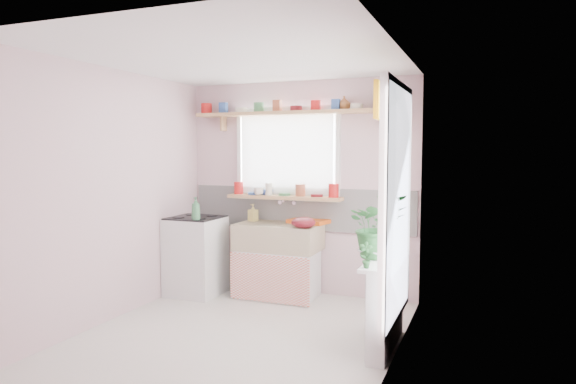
% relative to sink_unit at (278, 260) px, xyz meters
% --- Properties ---
extents(room, '(3.20, 3.20, 3.20)m').
position_rel_sink_unit_xyz_m(room, '(0.81, -0.43, 0.94)').
color(room, silver).
rests_on(room, ground).
extents(sink_unit, '(0.95, 0.65, 1.11)m').
position_rel_sink_unit_xyz_m(sink_unit, '(0.00, 0.00, 0.00)').
color(sink_unit, white).
rests_on(sink_unit, ground).
extents(cooker, '(0.58, 0.58, 0.93)m').
position_rel_sink_unit_xyz_m(cooker, '(-0.95, -0.24, 0.03)').
color(cooker, white).
rests_on(cooker, ground).
extents(radiator_ledge, '(0.22, 0.95, 0.78)m').
position_rel_sink_unit_xyz_m(radiator_ledge, '(1.45, -1.09, -0.03)').
color(radiator_ledge, white).
rests_on(radiator_ledge, ground).
extents(windowsill, '(1.40, 0.22, 0.04)m').
position_rel_sink_unit_xyz_m(windowsill, '(-0.00, 0.19, 0.71)').
color(windowsill, tan).
rests_on(windowsill, room).
extents(pine_shelf, '(2.52, 0.24, 0.04)m').
position_rel_sink_unit_xyz_m(pine_shelf, '(0.15, 0.18, 1.69)').
color(pine_shelf, tan).
rests_on(pine_shelf, room).
extents(shelf_crockery, '(2.47, 0.11, 0.12)m').
position_rel_sink_unit_xyz_m(shelf_crockery, '(0.15, 0.18, 1.76)').
color(shelf_crockery, red).
rests_on(shelf_crockery, pine_shelf).
extents(sill_crockery, '(1.35, 0.11, 0.12)m').
position_rel_sink_unit_xyz_m(sill_crockery, '(-0.02, 0.19, 0.78)').
color(sill_crockery, red).
rests_on(sill_crockery, windowsill).
extents(dish_tray, '(0.50, 0.41, 0.04)m').
position_rel_sink_unit_xyz_m(dish_tray, '(0.31, 0.21, 0.44)').
color(dish_tray, orange).
rests_on(dish_tray, sink_unit).
extents(colander, '(0.31, 0.31, 0.12)m').
position_rel_sink_unit_xyz_m(colander, '(0.38, -0.19, 0.48)').
color(colander, maroon).
rests_on(colander, sink_unit).
extents(jade_plant, '(0.64, 0.60, 0.56)m').
position_rel_sink_unit_xyz_m(jade_plant, '(1.36, -1.07, 0.62)').
color(jade_plant, '#255E2A').
rests_on(jade_plant, radiator_ledge).
extents(fruit_bowl, '(0.37, 0.37, 0.07)m').
position_rel_sink_unit_xyz_m(fruit_bowl, '(1.36, -1.07, 0.38)').
color(fruit_bowl, white).
rests_on(fruit_bowl, radiator_ledge).
extents(herb_pot, '(0.12, 0.09, 0.21)m').
position_rel_sink_unit_xyz_m(herb_pot, '(1.36, -1.49, 0.45)').
color(herb_pot, '#255D2A').
rests_on(herb_pot, radiator_ledge).
extents(soap_bottle_sink, '(0.11, 0.11, 0.20)m').
position_rel_sink_unit_xyz_m(soap_bottle_sink, '(-0.38, 0.11, 0.52)').
color(soap_bottle_sink, tan).
rests_on(soap_bottle_sink, sink_unit).
extents(sill_cup, '(0.13, 0.13, 0.09)m').
position_rel_sink_unit_xyz_m(sill_cup, '(-0.31, 0.13, 0.77)').
color(sill_cup, white).
rests_on(sill_cup, windowsill).
extents(sill_bowl, '(0.28, 0.28, 0.07)m').
position_rel_sink_unit_xyz_m(sill_bowl, '(-0.27, 0.25, 0.76)').
color(sill_bowl, '#3451A9').
rests_on(sill_bowl, windowsill).
extents(shelf_vase, '(0.20, 0.20, 0.16)m').
position_rel_sink_unit_xyz_m(shelf_vase, '(0.70, 0.24, 1.79)').
color(shelf_vase, '#A76433').
rests_on(shelf_vase, pine_shelf).
extents(cooker_bottle, '(0.11, 0.11, 0.26)m').
position_rel_sink_unit_xyz_m(cooker_bottle, '(-0.81, -0.46, 0.61)').
color(cooker_bottle, '#408154').
rests_on(cooker_bottle, cooker).
extents(fruit, '(0.20, 0.14, 0.10)m').
position_rel_sink_unit_xyz_m(fruit, '(1.37, -1.06, 0.44)').
color(fruit, orange).
rests_on(fruit, fruit_bowl).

